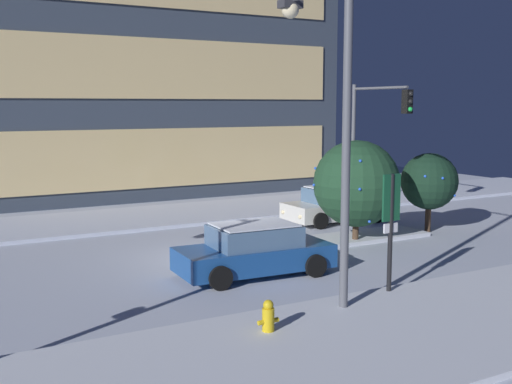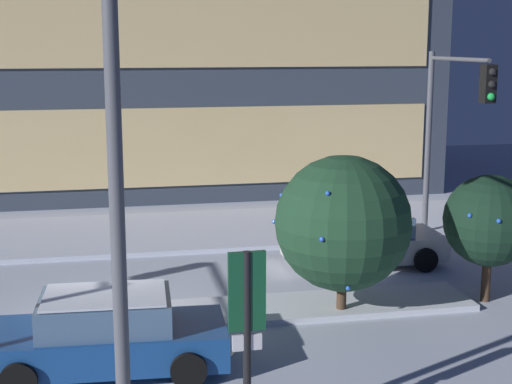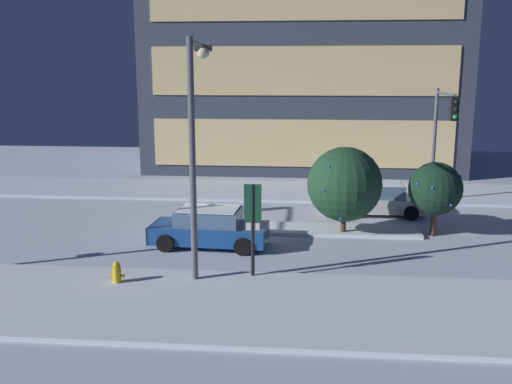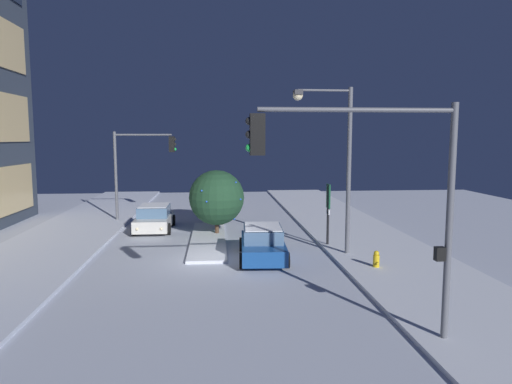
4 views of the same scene
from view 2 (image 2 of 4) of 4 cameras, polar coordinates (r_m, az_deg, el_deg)
The scene contains 10 objects.
ground at distance 17.05m, azimuth -11.62°, elevation -9.88°, with size 52.00×52.00×0.00m, color silver.
curb_strip_far at distance 24.63m, azimuth -11.64°, elevation -3.16°, with size 52.00×5.20×0.14m, color silver.
median_strip at distance 17.66m, azimuth 1.74°, elevation -8.66°, with size 9.00×1.80×0.14m, color silver.
car_near at distance 14.69m, azimuth -11.08°, elevation -10.37°, with size 4.60×2.26×1.49m.
car_far at distance 21.23m, azimuth 8.01°, elevation -3.55°, with size 4.37×2.12×1.49m.
traffic_light_corner_far_right at distance 22.90m, azimuth 14.42°, elevation 5.69°, with size 0.32×3.95×5.77m.
street_lamp_arched at distance 10.57m, azimuth -10.67°, elevation 4.95°, with size 0.56×2.68×7.59m.
parking_info_sign at distance 11.20m, azimuth -0.68°, elevation -10.02°, with size 0.55×0.12×3.13m.
decorated_tree_median at distance 16.99m, azimuth 6.50°, elevation -2.33°, with size 3.03×3.03×3.63m.
decorated_tree_right_of_median at distance 18.62m, azimuth 17.01°, elevation -2.07°, with size 2.15×2.16×3.04m.
Camera 2 is at (0.22, -15.94, 6.04)m, focal length 53.68 mm.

